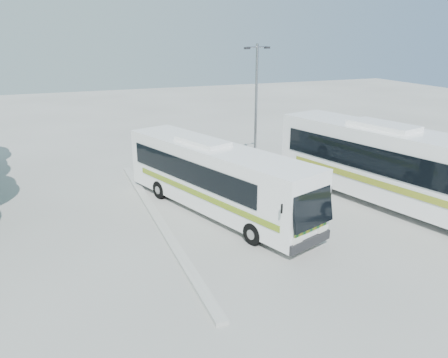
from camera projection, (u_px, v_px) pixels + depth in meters
name	position (u px, v px, depth m)	size (l,w,h in m)	color
ground	(222.00, 230.00, 18.51)	(100.00, 100.00, 0.00)	#ADADA8
kerb_divider	(157.00, 218.00, 19.45)	(0.40, 16.00, 0.15)	#B2B2AD
coach_main	(216.00, 177.00, 19.87)	(5.78, 11.33, 3.12)	white
coach_adjacent	(399.00, 166.00, 20.37)	(5.86, 13.43, 3.66)	white
lamppost	(256.00, 105.00, 24.53)	(1.77, 0.70, 7.39)	gray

